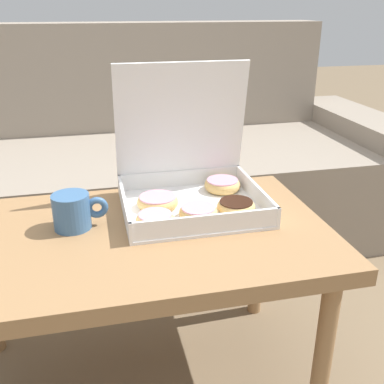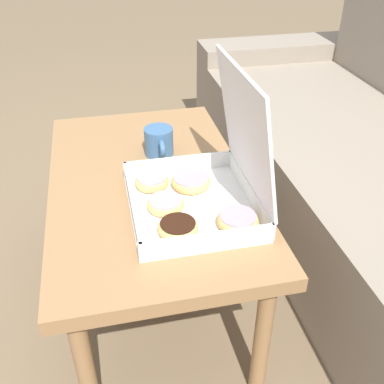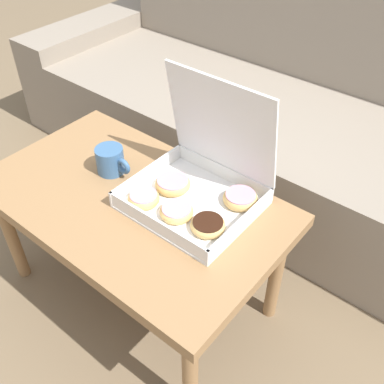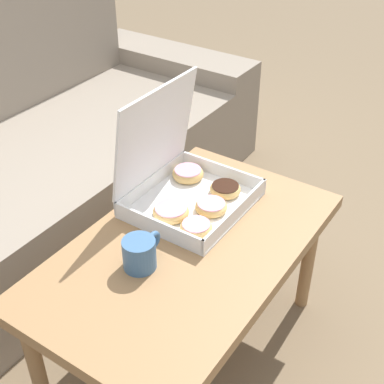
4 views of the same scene
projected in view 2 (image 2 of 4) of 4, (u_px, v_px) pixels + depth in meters
name	position (u px, v px, depth m)	size (l,w,h in m)	color
ground_plane	(181.00, 288.00, 1.58)	(12.00, 12.00, 0.00)	#756047
coffee_table	(150.00, 194.00, 1.33)	(0.95, 0.56, 0.47)	#997047
pastry_box	(200.00, 188.00, 1.15)	(0.36, 0.32, 0.37)	white
coffee_mug	(159.00, 142.00, 1.40)	(0.13, 0.09, 0.09)	#3D6693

